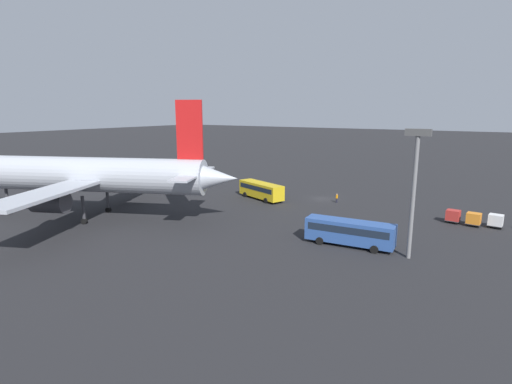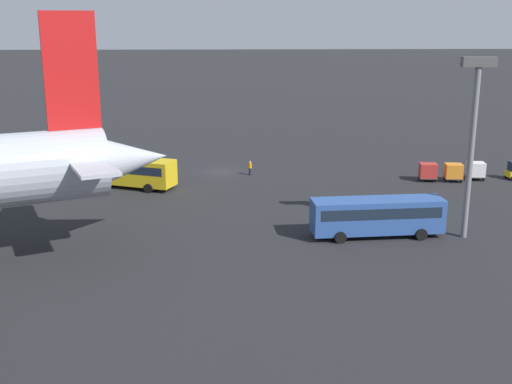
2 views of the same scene
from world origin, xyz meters
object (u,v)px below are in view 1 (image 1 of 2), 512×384
at_px(shuttle_bus_far, 350,231).
at_px(airplane, 85,175).
at_px(shuttle_bus_near, 261,189).
at_px(cargo_cart_red, 453,216).
at_px(cargo_cart_orange, 474,219).
at_px(cargo_cart_white, 496,220).
at_px(worker_person, 337,198).

bearing_deg(shuttle_bus_far, airplane, 8.66).
bearing_deg(shuttle_bus_near, shuttle_bus_far, 165.38).
relative_size(airplane, cargo_cart_red, 22.34).
height_order(airplane, cargo_cart_orange, airplane).
bearing_deg(cargo_cart_white, shuttle_bus_far, 50.52).
bearing_deg(shuttle_bus_near, worker_person, -138.86).
xyz_separation_m(worker_person, cargo_cart_red, (-20.37, 3.65, 0.32)).
xyz_separation_m(shuttle_bus_near, worker_person, (-13.83, -4.93, -1.08)).
height_order(shuttle_bus_near, cargo_cart_white, shuttle_bus_near).
distance_m(worker_person, cargo_cart_orange, 23.57).
xyz_separation_m(airplane, cargo_cart_white, (-56.67, -28.50, -5.87)).
height_order(cargo_cart_white, cargo_cart_red, same).
height_order(airplane, shuttle_bus_far, airplane).
distance_m(airplane, cargo_cart_white, 63.70).
bearing_deg(cargo_cart_white, cargo_cart_red, 3.69).
xyz_separation_m(cargo_cart_orange, cargo_cart_red, (2.86, -0.34, 0.00)).
relative_size(shuttle_bus_far, worker_person, 6.60).
height_order(airplane, shuttle_bus_near, airplane).
bearing_deg(shuttle_bus_far, cargo_cart_white, -133.61).
distance_m(cargo_cart_white, cargo_cart_orange, 2.95).
xyz_separation_m(airplane, shuttle_bus_far, (-40.81, -9.26, -5.08)).
relative_size(airplane, worker_person, 27.69).
bearing_deg(cargo_cart_white, cargo_cart_orange, 13.91).
height_order(worker_person, cargo_cart_orange, cargo_cart_orange).
relative_size(airplane, cargo_cart_white, 22.34).
height_order(airplane, cargo_cart_white, airplane).
relative_size(shuttle_bus_near, cargo_cart_white, 5.25).
distance_m(airplane, shuttle_bus_far, 42.16).
xyz_separation_m(shuttle_bus_near, cargo_cart_white, (-39.93, -1.65, -0.75)).
bearing_deg(cargo_cart_orange, cargo_cart_red, -6.77).
distance_m(worker_person, cargo_cart_white, 26.30).
distance_m(shuttle_bus_far, worker_person, 24.76).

